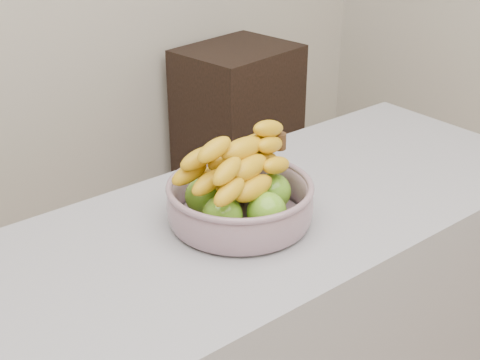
# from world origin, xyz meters

# --- Properties ---
(cabinet) EXTENTS (0.53, 0.45, 0.87)m
(cabinet) POSITION_xyz_m (1.12, 1.78, 0.43)
(cabinet) COLOR black
(cabinet) RESTS_ON ground
(fruit_bowl) EXTENTS (0.32, 0.32, 0.19)m
(fruit_bowl) POSITION_xyz_m (0.16, 0.58, 0.96)
(fruit_bowl) COLOR #9DABBC
(fruit_bowl) RESTS_ON counter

